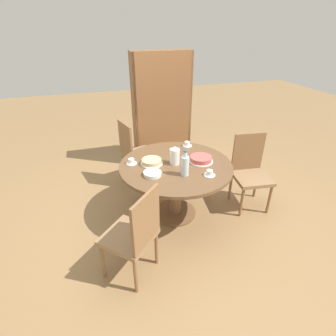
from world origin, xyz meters
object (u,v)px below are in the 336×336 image
at_px(cup_a, 209,173).
at_px(cup_c, 187,144).
at_px(chair_b, 134,234).
at_px(cake_second, 152,162).
at_px(cup_b, 131,162).
at_px(water_bottle, 185,165).
at_px(chair_a, 135,152).
at_px(chair_c, 250,171).
at_px(bookshelf, 162,113).
at_px(coffee_pot, 175,156).
at_px(cake_main, 201,159).

distance_m(cup_a, cup_c, 0.77).
bearing_deg(chair_b, cup_c, -173.82).
height_order(cake_second, cup_b, cup_b).
bearing_deg(water_bottle, cup_c, 67.14).
bearing_deg(chair_a, water_bottle, -179.28).
xyz_separation_m(cup_a, cup_b, (-0.73, 0.50, 0.00)).
xyz_separation_m(cup_b, cup_c, (0.77, 0.27, 0.00)).
xyz_separation_m(chair_b, chair_c, (1.59, 0.67, 0.00)).
height_order(chair_c, cup_c, chair_c).
bearing_deg(cup_b, water_bottle, -40.47).
xyz_separation_m(bookshelf, coffee_pot, (-0.28, -1.47, -0.03)).
bearing_deg(water_bottle, bookshelf, 81.43).
bearing_deg(bookshelf, water_bottle, 81.43).
height_order(chair_c, coffee_pot, chair_c).
relative_size(chair_a, cake_main, 3.36).
relative_size(chair_b, cake_main, 3.36).
bearing_deg(cup_c, chair_c, -36.51).
bearing_deg(cup_a, cup_c, 86.80).
relative_size(chair_b, cup_b, 7.58).
bearing_deg(cup_b, coffee_pot, -17.51).
distance_m(cup_b, cup_c, 0.82).
bearing_deg(cup_b, chair_c, -8.87).
xyz_separation_m(chair_b, cup_b, (0.15, 0.89, 0.24)).
bearing_deg(cake_main, cup_c, 89.49).
bearing_deg(water_bottle, chair_b, -143.25).
bearing_deg(coffee_pot, cup_c, 53.25).
bearing_deg(chair_a, cake_second, 168.80).
distance_m(cake_main, cup_c, 0.45).
xyz_separation_m(cake_main, cup_a, (-0.04, -0.31, -0.01)).
bearing_deg(coffee_pot, water_bottle, -85.49).
xyz_separation_m(coffee_pot, cake_main, (0.30, -0.04, -0.07)).
height_order(cake_main, cup_a, cake_main).
height_order(bookshelf, coffee_pot, bookshelf).
bearing_deg(cup_a, water_bottle, 160.73).
bearing_deg(water_bottle, cup_b, 139.53).
bearing_deg(cup_b, bookshelf, 60.42).
xyz_separation_m(chair_c, cake_second, (-1.22, 0.15, 0.24)).
height_order(cake_main, cake_second, cake_main).
xyz_separation_m(coffee_pot, cup_b, (-0.47, 0.15, -0.08)).
bearing_deg(cake_main, cup_b, 166.29).
distance_m(chair_b, cup_b, 0.94).
distance_m(chair_a, coffee_pot, 0.99).
relative_size(bookshelf, water_bottle, 6.20).
xyz_separation_m(chair_a, water_bottle, (0.32, -1.16, 0.33)).
bearing_deg(cup_b, chair_a, 77.23).
distance_m(chair_c, cup_c, 0.86).
bearing_deg(cake_second, chair_c, -7.12).
distance_m(chair_b, chair_c, 1.72).
relative_size(chair_c, cup_a, 7.58).
bearing_deg(cup_a, cup_b, 145.59).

